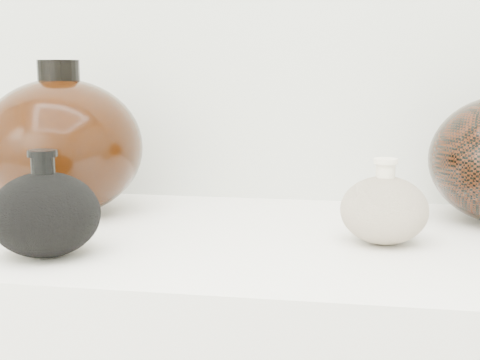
# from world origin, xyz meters

# --- Properties ---
(black_gourd_vase) EXTENTS (0.17, 0.17, 0.12)m
(black_gourd_vase) POSITION_xyz_m (-0.22, 0.80, 0.95)
(black_gourd_vase) COLOR black
(black_gourd_vase) RESTS_ON display_counter
(cream_gourd_vase) EXTENTS (0.13, 0.13, 0.11)m
(cream_gourd_vase) POSITION_xyz_m (0.16, 0.93, 0.94)
(cream_gourd_vase) COLOR #B9AD8D
(cream_gourd_vase) RESTS_ON display_counter
(left_round_pot) EXTENTS (0.25, 0.25, 0.23)m
(left_round_pot) POSITION_xyz_m (-0.30, 1.02, 1.00)
(left_round_pot) COLOR black
(left_round_pot) RESTS_ON display_counter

